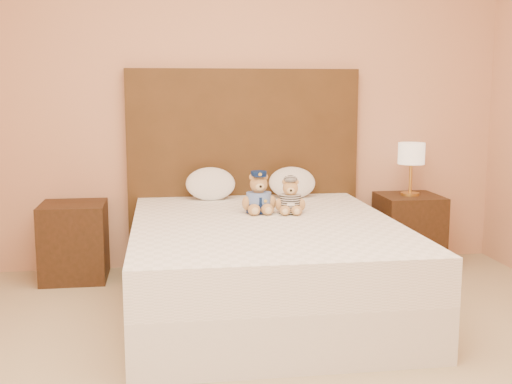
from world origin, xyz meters
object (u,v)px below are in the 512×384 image
Objects in this scene: lamp at (411,156)px; teddy_prisoner at (290,196)px; nightstand_left at (74,241)px; pillow_left at (210,182)px; pillow_right at (292,181)px; teddy_police at (259,192)px; bed at (265,264)px; nightstand_right at (409,230)px.

lamp is 1.21m from teddy_prisoner.
nightstand_left is 1.06m from pillow_left.
teddy_prisoner is 0.66× the size of pillow_right.
teddy_police is 0.63m from pillow_left.
bed is 0.98m from pillow_right.
nightstand_right is (1.25, 0.80, -0.00)m from bed.
pillow_left is at bearing 178.87° from lamp.
bed is at bearing -91.58° from teddy_police.
nightstand_right is 2.39× the size of teddy_prisoner.
teddy_police reaches higher than pillow_right.
nightstand_left is 1.38× the size of lamp.
teddy_police is (1.25, -0.54, 0.41)m from nightstand_left.
nightstand_left is 1.42m from teddy_police.
pillow_left is at bearing 178.87° from nightstand_right.
pillow_right is at bearing 178.11° from nightstand_right.
nightstand_right is 0.99m from pillow_right.
bed and nightstand_left have the same top height.
pillow_left is at bearing 180.00° from pillow_right.
nightstand_left is at bearing -178.25° from pillow_left.
teddy_prisoner is at bearing -14.33° from teddy_police.
pillow_left reaches higher than pillow_right.
bed is 0.49m from teddy_police.
nightstand_left is 1.64m from pillow_right.
nightstand_left is 2.39× the size of teddy_prisoner.
nightstand_right is at bearing 22.08° from teddy_police.
pillow_left reaches higher than bed.
lamp reaches higher than pillow_left.
teddy_police is at bearing -120.70° from pillow_right.
nightstand_left is 1.52× the size of pillow_left.
nightstand_right is at bearing -1.13° from pillow_left.
nightstand_right is 1.38× the size of lamp.
teddy_prisoner is at bearing -52.55° from pillow_left.
lamp reaches higher than bed.
bed is 1.48m from nightstand_left.
pillow_left is at bearing 1.75° from nightstand_left.
lamp is at bearing 22.08° from teddy_police.
pillow_right is (0.14, 0.61, 0.01)m from teddy_prisoner.
nightstand_right is at bearing -1.89° from pillow_right.
pillow_left is (-1.52, 0.03, -0.17)m from lamp.
bed is at bearing -147.38° from nightstand_right.
nightstand_left is (-1.25, 0.80, -0.00)m from bed.
bed and nightstand_right have the same top height.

